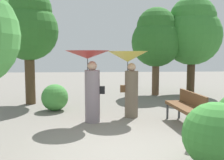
{
  "coord_description": "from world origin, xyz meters",
  "views": [
    {
      "loc": [
        -0.48,
        -4.67,
        1.84
      ],
      "look_at": [
        0.0,
        2.73,
        1.06
      ],
      "focal_mm": 42.55,
      "sensor_mm": 36.0,
      "label": 1
    }
  ],
  "objects_px": {
    "park_bench": "(186,105)",
    "tree_near_left": "(28,25)",
    "path_marker_post": "(191,134)",
    "person_right": "(129,69)",
    "person_left": "(90,72)",
    "tree_mid_right": "(192,31)",
    "tree_near_right": "(156,38)"
  },
  "relations": [
    {
      "from": "tree_near_right",
      "to": "path_marker_post",
      "type": "distance_m",
      "value": 6.75
    },
    {
      "from": "tree_near_left",
      "to": "path_marker_post",
      "type": "relative_size",
      "value": 7.38
    },
    {
      "from": "person_left",
      "to": "park_bench",
      "type": "xyz_separation_m",
      "value": [
        2.44,
        -0.44,
        -0.81
      ]
    },
    {
      "from": "park_bench",
      "to": "tree_near_left",
      "type": "height_order",
      "value": "tree_near_left"
    },
    {
      "from": "person_right",
      "to": "tree_near_right",
      "type": "height_order",
      "value": "tree_near_right"
    },
    {
      "from": "park_bench",
      "to": "tree_near_left",
      "type": "distance_m",
      "value": 5.99
    },
    {
      "from": "path_marker_post",
      "to": "tree_near_left",
      "type": "bearing_deg",
      "value": 131.71
    },
    {
      "from": "person_left",
      "to": "tree_near_left",
      "type": "distance_m",
      "value": 3.7
    },
    {
      "from": "park_bench",
      "to": "tree_near_right",
      "type": "distance_m",
      "value": 5.14
    },
    {
      "from": "tree_near_left",
      "to": "tree_near_right",
      "type": "bearing_deg",
      "value": 18.95
    },
    {
      "from": "person_right",
      "to": "path_marker_post",
      "type": "bearing_deg",
      "value": -158.44
    },
    {
      "from": "person_left",
      "to": "person_right",
      "type": "height_order",
      "value": "person_left"
    },
    {
      "from": "park_bench",
      "to": "tree_mid_right",
      "type": "xyz_separation_m",
      "value": [
        1.89,
        4.87,
        2.25
      ]
    },
    {
      "from": "person_right",
      "to": "tree_mid_right",
      "type": "height_order",
      "value": "tree_mid_right"
    },
    {
      "from": "person_left",
      "to": "tree_mid_right",
      "type": "bearing_deg",
      "value": -42.51
    },
    {
      "from": "path_marker_post",
      "to": "person_right",
      "type": "bearing_deg",
      "value": 109.68
    },
    {
      "from": "person_left",
      "to": "park_bench",
      "type": "bearing_deg",
      "value": -98.36
    },
    {
      "from": "person_left",
      "to": "person_right",
      "type": "distance_m",
      "value": 1.19
    },
    {
      "from": "person_left",
      "to": "person_right",
      "type": "bearing_deg",
      "value": -64.79
    },
    {
      "from": "park_bench",
      "to": "path_marker_post",
      "type": "relative_size",
      "value": 2.75
    },
    {
      "from": "park_bench",
      "to": "tree_near_right",
      "type": "xyz_separation_m",
      "value": [
        0.29,
        4.75,
        1.95
      ]
    },
    {
      "from": "person_left",
      "to": "person_right",
      "type": "relative_size",
      "value": 1.01
    },
    {
      "from": "tree_near_left",
      "to": "path_marker_post",
      "type": "bearing_deg",
      "value": -48.29
    },
    {
      "from": "person_right",
      "to": "tree_near_right",
      "type": "relative_size",
      "value": 0.5
    },
    {
      "from": "park_bench",
      "to": "path_marker_post",
      "type": "distance_m",
      "value": 1.68
    },
    {
      "from": "person_right",
      "to": "tree_near_left",
      "type": "height_order",
      "value": "tree_near_left"
    },
    {
      "from": "tree_near_left",
      "to": "tree_near_right",
      "type": "relative_size",
      "value": 1.1
    },
    {
      "from": "tree_mid_right",
      "to": "tree_near_left",
      "type": "bearing_deg",
      "value": -164.47
    },
    {
      "from": "person_right",
      "to": "path_marker_post",
      "type": "xyz_separation_m",
      "value": [
        0.9,
        -2.51,
        -1.09
      ]
    },
    {
      "from": "person_left",
      "to": "tree_mid_right",
      "type": "distance_m",
      "value": 6.36
    },
    {
      "from": "person_left",
      "to": "tree_near_left",
      "type": "xyz_separation_m",
      "value": [
        -2.17,
        2.62,
        1.47
      ]
    },
    {
      "from": "person_left",
      "to": "tree_near_right",
      "type": "height_order",
      "value": "tree_near_right"
    }
  ]
}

